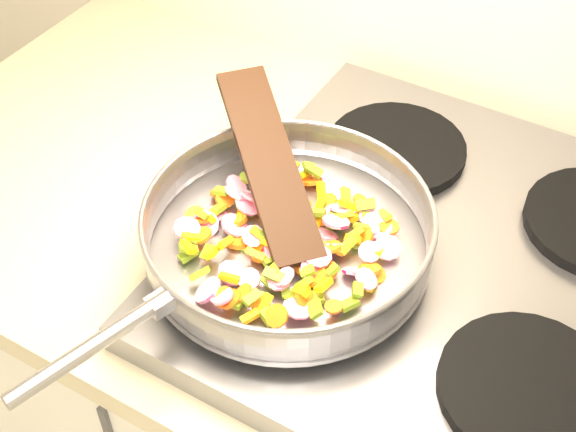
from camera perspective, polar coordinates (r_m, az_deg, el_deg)
The scene contains 7 objects.
cooktop at distance 1.00m, azimuth 11.44°, elevation -3.60°, with size 0.60×0.60×0.04m, color #939399.
grate_fl at distance 0.93m, azimuth 0.46°, elevation -4.85°, with size 0.19×0.19×0.02m, color black.
grate_fr at distance 0.88m, azimuth 16.74°, elevation -11.70°, with size 0.19×0.19×0.02m, color black.
grate_bl at distance 1.11m, azimuth 7.72°, elevation 4.77°, with size 0.19×0.19×0.02m, color black.
saute_pan at distance 0.93m, azimuth -0.09°, elevation -0.98°, with size 0.39×0.54×0.06m.
vegetable_heap at distance 0.94m, azimuth -0.14°, elevation -1.68°, with size 0.27×0.27×0.05m.
wooden_spatula at distance 0.96m, azimuth -1.36°, elevation 3.79°, with size 0.27×0.06×0.01m, color black.
Camera 1 is at (-0.54, 1.00, 1.66)m, focal length 50.00 mm.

